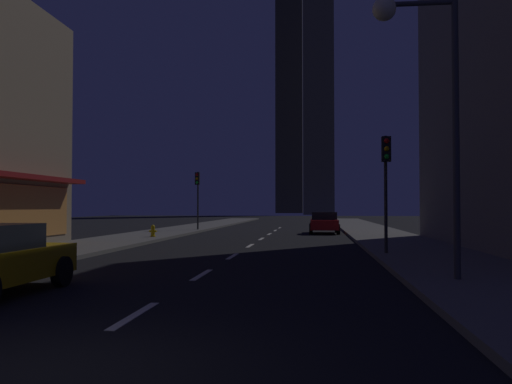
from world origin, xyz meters
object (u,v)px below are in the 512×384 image
at_px(fire_hydrant_far_left, 153,231).
at_px(traffic_light_far_left, 198,188).
at_px(traffic_light_near_right, 386,168).
at_px(street_lamp_right, 419,66).
at_px(car_parked_far, 324,222).

distance_m(fire_hydrant_far_left, traffic_light_far_left, 9.72).
relative_size(traffic_light_near_right, street_lamp_right, 0.64).
xyz_separation_m(car_parked_far, traffic_light_far_left, (-9.10, 1.77, 2.45)).
bearing_deg(traffic_light_far_left, street_lamp_right, -66.52).
distance_m(car_parked_far, fire_hydrant_far_left, 12.14).
height_order(fire_hydrant_far_left, street_lamp_right, street_lamp_right).
height_order(car_parked_far, traffic_light_far_left, traffic_light_far_left).
distance_m(car_parked_far, traffic_light_far_left, 9.59).
relative_size(traffic_light_near_right, traffic_light_far_left, 1.00).
xyz_separation_m(car_parked_far, traffic_light_near_right, (1.90, -16.64, 2.45)).
bearing_deg(traffic_light_far_left, fire_hydrant_far_left, -92.46).
distance_m(traffic_light_far_left, street_lamp_right, 27.37).
bearing_deg(street_lamp_right, traffic_light_near_right, 88.96).
bearing_deg(car_parked_far, traffic_light_far_left, 169.02).
distance_m(fire_hydrant_far_left, street_lamp_right, 19.90).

